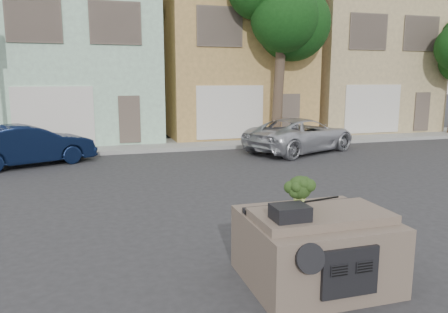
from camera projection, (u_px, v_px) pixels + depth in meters
name	position (u px, v px, depth m)	size (l,w,h in m)	color
ground_plane	(246.00, 219.00, 9.33)	(120.00, 120.00, 0.00)	#303033
sidewalk	(166.00, 145.00, 19.22)	(40.00, 3.00, 0.15)	gray
townhouse_mint	(80.00, 61.00, 21.34)	(7.20, 8.20, 7.55)	#A8D5B5
townhouse_tan	(226.00, 63.00, 23.46)	(7.20, 8.20, 7.55)	tan
townhouse_beige	(348.00, 64.00, 25.59)	(7.20, 8.20, 7.55)	tan
navy_sedan	(30.00, 165.00, 15.08)	(1.50, 4.29, 1.41)	black
silver_pickup	(300.00, 152.00, 17.89)	(2.31, 5.00, 1.39)	silver
tree_near	(279.00, 49.00, 19.23)	(4.40, 4.00, 8.50)	#113810
car_dashboard	(315.00, 245.00, 6.41)	(2.00, 1.80, 1.12)	brown
instrument_hump	(290.00, 213.00, 5.79)	(0.48, 0.38, 0.20)	black
wiper_arm	(320.00, 199.00, 6.74)	(0.70, 0.03, 0.02)	black
broccoli	(300.00, 192.00, 6.25)	(0.41, 0.41, 0.50)	#1E3312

